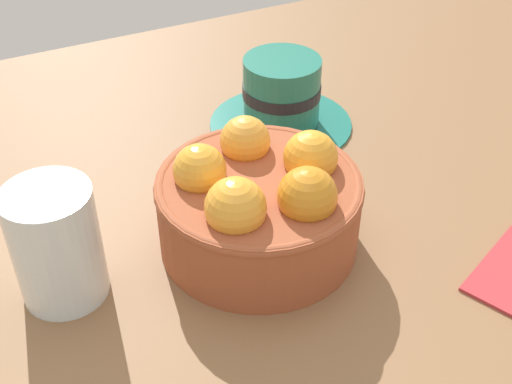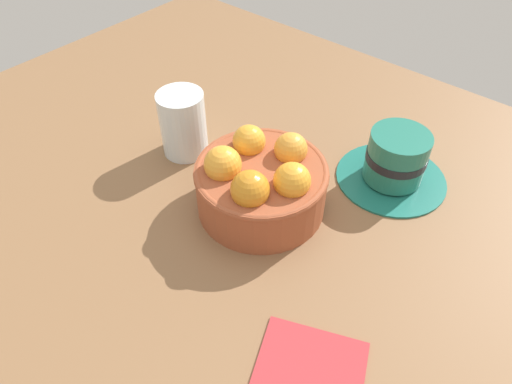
# 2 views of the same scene
# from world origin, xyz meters

# --- Properties ---
(ground_plane) EXTENTS (1.17, 0.89, 0.04)m
(ground_plane) POSITION_xyz_m (0.00, 0.00, -0.02)
(ground_plane) COLOR brown
(terracotta_bowl) EXTENTS (0.17, 0.17, 0.10)m
(terracotta_bowl) POSITION_xyz_m (0.00, -0.00, 0.04)
(terracotta_bowl) COLOR #9E4C2D
(terracotta_bowl) RESTS_ON ground_plane
(coffee_cup) EXTENTS (0.15, 0.15, 0.08)m
(coffee_cup) POSITION_xyz_m (0.11, 0.16, 0.03)
(coffee_cup) COLOR #1B6C5F
(coffee_cup) RESTS_ON ground_plane
(water_glass) EXTENTS (0.07, 0.07, 0.10)m
(water_glass) POSITION_xyz_m (-0.16, 0.02, 0.05)
(water_glass) COLOR silver
(water_glass) RESTS_ON ground_plane
(folded_napkin) EXTENTS (0.13, 0.13, 0.01)m
(folded_napkin) POSITION_xyz_m (0.18, -0.14, 0.00)
(folded_napkin) COLOR #B23338
(folded_napkin) RESTS_ON ground_plane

